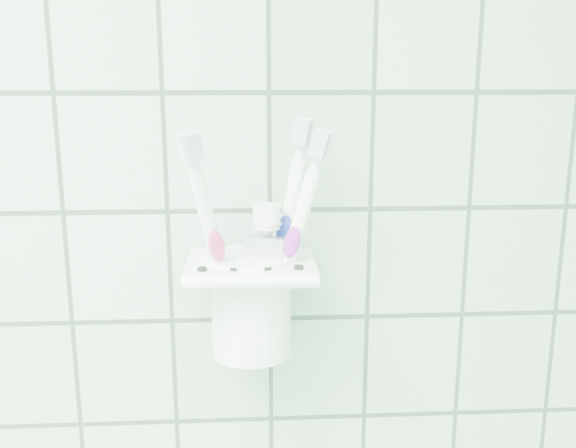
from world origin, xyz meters
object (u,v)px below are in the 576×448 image
at_px(toothbrush_orange, 266,233).
at_px(toothbrush_blue, 264,238).
at_px(holder_bracket, 251,268).
at_px(cup, 251,300).
at_px(toothpaste_tube, 260,266).
at_px(toothbrush_pink, 237,237).

bearing_deg(toothbrush_orange, toothbrush_blue, -77.78).
bearing_deg(holder_bracket, toothbrush_orange, 19.76).
bearing_deg(toothbrush_orange, holder_bracket, -137.12).
bearing_deg(cup, toothbrush_orange, 5.93).
height_order(toothbrush_blue, toothbrush_orange, toothbrush_orange).
height_order(holder_bracket, toothbrush_orange, toothbrush_orange).
bearing_deg(holder_bracket, toothpaste_tube, -19.51).
height_order(holder_bracket, cup, same).
height_order(toothbrush_pink, toothpaste_tube, toothbrush_pink).
distance_m(toothbrush_pink, toothpaste_tube, 0.03).
xyz_separation_m(holder_bracket, toothpaste_tube, (0.01, -0.00, 0.00)).
bearing_deg(toothbrush_orange, cup, -150.94).
relative_size(cup, toothbrush_pink, 0.46).
xyz_separation_m(cup, toothbrush_blue, (0.01, -0.01, 0.06)).
height_order(toothbrush_pink, toothbrush_orange, toothbrush_orange).
xyz_separation_m(toothbrush_pink, toothbrush_orange, (0.03, 0.01, 0.00)).
xyz_separation_m(holder_bracket, toothbrush_blue, (0.01, -0.01, 0.03)).
relative_size(holder_bracket, toothbrush_orange, 0.54).
height_order(cup, toothbrush_pink, toothbrush_pink).
bearing_deg(toothbrush_pink, toothbrush_blue, -39.65).
height_order(holder_bracket, toothbrush_blue, toothbrush_blue).
height_order(cup, toothpaste_tube, toothpaste_tube).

